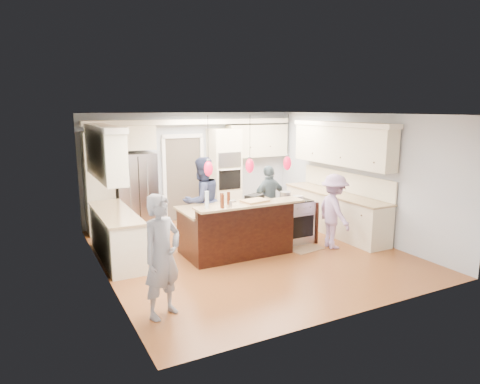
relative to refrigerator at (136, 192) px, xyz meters
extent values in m
plane|color=#945528|center=(1.55, -2.64, -0.90)|extent=(6.00, 6.00, 0.00)
cube|color=#B2BCC6|center=(1.55, 0.36, 0.45)|extent=(5.50, 0.04, 2.70)
cube|color=#B2BCC6|center=(1.55, -5.64, 0.45)|extent=(5.50, 0.04, 2.70)
cube|color=#B2BCC6|center=(-1.20, -2.64, 0.45)|extent=(0.04, 6.00, 2.70)
cube|color=#B2BCC6|center=(4.30, -2.64, 0.45)|extent=(0.04, 6.00, 2.70)
cube|color=white|center=(1.55, -2.64, 1.80)|extent=(5.50, 6.00, 0.04)
cube|color=#B7B7BC|center=(0.00, 0.00, 0.00)|extent=(0.90, 0.70, 1.80)
cube|color=beige|center=(2.30, 0.03, 0.25)|extent=(0.72, 0.64, 2.30)
cube|color=black|center=(2.30, -0.30, 0.65)|extent=(0.60, 0.02, 0.35)
cube|color=black|center=(2.30, -0.30, 0.15)|extent=(0.60, 0.02, 0.50)
cylinder|color=#B7B7BC|center=(2.30, -0.33, 0.40)|extent=(0.55, 0.02, 0.02)
cube|color=beige|center=(-0.80, 0.06, 0.25)|extent=(0.60, 0.58, 2.30)
cube|color=beige|center=(0.00, 0.06, 1.25)|extent=(0.95, 0.58, 0.55)
cube|color=beige|center=(3.35, 0.18, 1.05)|extent=(1.70, 0.35, 0.85)
cube|color=beige|center=(1.55, 0.16, 1.58)|extent=(5.30, 0.38, 0.12)
cube|color=#4C443A|center=(1.30, 0.35, 0.15)|extent=(0.90, 0.06, 2.10)
cube|color=white|center=(1.30, 0.31, 1.23)|extent=(1.04, 0.06, 0.10)
cube|color=beige|center=(3.95, -2.34, -0.46)|extent=(0.60, 3.00, 0.88)
cube|color=tan|center=(3.95, -2.34, 0.00)|extent=(0.64, 3.05, 0.04)
cube|color=beige|center=(4.07, -2.34, 1.08)|extent=(0.35, 3.00, 0.85)
cube|color=beige|center=(4.06, -2.34, 1.56)|extent=(0.37, 3.10, 0.10)
cube|color=beige|center=(-0.85, -1.84, -0.46)|extent=(0.60, 2.20, 0.88)
cube|color=tan|center=(-0.85, -1.84, 0.00)|extent=(0.64, 2.25, 0.04)
cube|color=beige|center=(-0.97, -1.84, 1.08)|extent=(0.35, 2.20, 0.85)
cube|color=beige|center=(-0.96, -1.84, 1.56)|extent=(0.37, 2.30, 0.10)
cube|color=black|center=(1.30, -2.49, -0.46)|extent=(2.00, 1.00, 0.88)
cube|color=tan|center=(1.30, -2.49, 0.00)|extent=(2.10, 1.10, 0.04)
cube|color=black|center=(1.30, -3.05, -0.36)|extent=(2.00, 0.12, 1.08)
cube|color=tan|center=(1.30, -3.19, 0.20)|extent=(2.10, 0.42, 0.04)
cube|color=black|center=(1.80, -2.43, 0.11)|extent=(0.40, 0.37, 0.17)
cube|color=#B7B7BC|center=(2.68, -2.49, -0.45)|extent=(0.76, 0.66, 0.90)
cube|color=black|center=(2.68, -2.83, -0.50)|extent=(0.65, 0.01, 0.45)
cube|color=black|center=(2.68, -2.49, 0.01)|extent=(0.72, 0.59, 0.02)
cube|color=black|center=(3.09, -2.49, -0.46)|extent=(0.06, 0.71, 0.88)
cylinder|color=black|center=(0.50, -3.15, 1.43)|extent=(0.01, 0.01, 0.75)
ellipsoid|color=red|center=(0.50, -3.15, 0.90)|extent=(0.15, 0.15, 0.26)
cylinder|color=black|center=(1.30, -3.15, 1.43)|extent=(0.01, 0.01, 0.75)
ellipsoid|color=red|center=(1.30, -3.15, 0.90)|extent=(0.15, 0.15, 0.26)
cylinder|color=black|center=(2.10, -3.15, 1.43)|extent=(0.01, 0.01, 0.75)
ellipsoid|color=red|center=(2.10, -3.15, 0.90)|extent=(0.15, 0.15, 0.26)
imported|color=gray|center=(-0.75, -4.44, -0.05)|extent=(0.74, 0.64, 1.71)
imported|color=navy|center=(0.95, -1.74, 0.01)|extent=(1.03, 0.89, 1.83)
imported|color=#4C606A|center=(2.55, -1.79, -0.12)|extent=(0.95, 0.47, 1.56)
imported|color=#AA8ABA|center=(3.22, -3.21, -0.14)|extent=(0.71, 1.06, 1.52)
cube|color=#9C7A55|center=(2.61, -2.77, -0.89)|extent=(0.84, 1.10, 0.01)
cylinder|color=silver|center=(0.45, -3.17, 0.37)|extent=(0.09, 0.09, 0.30)
cylinder|color=#4B1F0D|center=(0.72, -3.21, 0.35)|extent=(0.07, 0.07, 0.25)
cylinder|color=#4B1F0D|center=(0.69, -3.29, 0.34)|extent=(0.07, 0.07, 0.23)
cylinder|color=#4B1F0D|center=(0.91, -3.08, 0.34)|extent=(0.06, 0.06, 0.23)
cylinder|color=#B7B7BC|center=(0.86, -3.26, 0.27)|extent=(0.06, 0.06, 0.10)
cube|color=tan|center=(1.44, -3.11, 0.24)|extent=(0.51, 0.40, 0.04)
cylinder|color=#B7B7BC|center=(2.64, -2.30, 0.09)|extent=(0.24, 0.24, 0.14)
cylinder|color=#B7B7BC|center=(2.71, -2.66, 0.08)|extent=(0.22, 0.22, 0.11)
camera|label=1|loc=(-2.34, -9.78, 1.92)|focal=32.00mm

